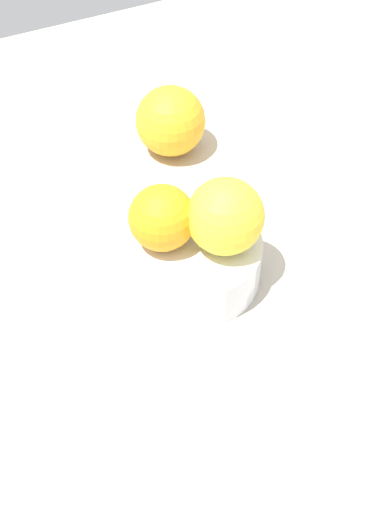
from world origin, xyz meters
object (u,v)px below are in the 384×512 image
fruit_bowl (192,260)px  orange_loose_0 (171,121)px  orange_in_bowl_0 (225,216)px  orange_in_bowl_1 (162,218)px

fruit_bowl → orange_loose_0: orange_loose_0 is taller
orange_in_bowl_0 → orange_loose_0: size_ratio=0.87×
fruit_bowl → orange_in_bowl_0: size_ratio=1.88×
fruit_bowl → orange_in_bowl_0: bearing=-121.2°
fruit_bowl → orange_loose_0: 20.68cm
fruit_bowl → orange_loose_0: bearing=-20.0°
fruit_bowl → orange_loose_0: (19.36, -7.03, 1.85)cm
orange_in_bowl_0 → orange_in_bowl_1: orange_in_bowl_0 is taller
orange_in_bowl_0 → orange_loose_0: bearing=-11.9°
orange_in_bowl_1 → orange_loose_0: 20.73cm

